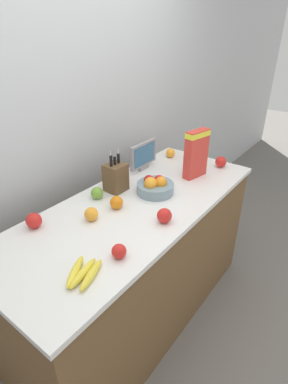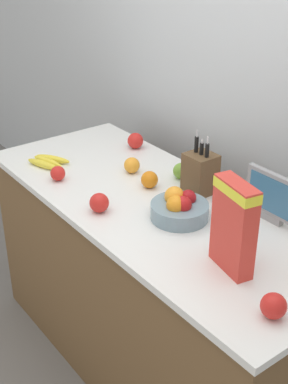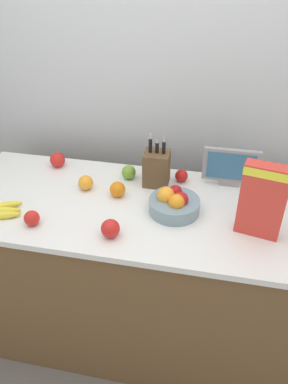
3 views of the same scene
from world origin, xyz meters
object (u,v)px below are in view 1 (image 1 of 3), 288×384
Objects in this scene: fruit_bowl at (155,186)px; orange_front_right at (191,153)px; apple_near_bananas at (119,251)px; banana_bunch at (83,273)px; apple_rear at (221,162)px; small_monitor at (143,155)px; orange_mid_right at (91,214)px; orange_back_center at (170,153)px; orange_front_center at (116,203)px; apple_front at (34,221)px; knife_block at (116,177)px; apple_by_knife_block at (164,216)px; apple_rightmost at (123,177)px; apple_leftmost at (97,193)px; cereal_box at (196,152)px.

fruit_bowl reaches higher than orange_front_right.
apple_near_bananas is 1.28m from orange_front_right.
apple_rear reaches higher than banana_bunch.
small_monitor is at bearing 30.81° from apple_near_bananas.
orange_mid_right is at bearing 166.81° from apple_rear.
orange_back_center is 0.16m from orange_front_right.
banana_bunch is 2.80× the size of orange_front_center.
knife_block is at bearing -6.39° from apple_front.
apple_rear is 0.27m from orange_front_right.
apple_by_knife_block is at bearing -149.24° from orange_back_center.
apple_near_bananas is (-0.48, -0.44, -0.06)m from knife_block.
apple_by_knife_block reaches higher than apple_rightmost.
orange_back_center reaches higher than apple_near_bananas.
knife_block is 0.77m from orange_front_right.
apple_rear is at bearing -23.95° from apple_leftmost.
apple_rightmost is 0.80× the size of apple_front.
knife_block is 0.65m from apple_near_bananas.
fruit_bowl reaches higher than apple_front.
orange_front_right reaches higher than apple_rightmost.
apple_leftmost is at bearing 94.27° from apple_by_knife_block.
apple_front is at bearing 178.62° from apple_rightmost.
orange_back_center is at bearing 22.09° from apple_near_bananas.
apple_rightmost is at bearing 177.86° from orange_back_center.
banana_bunch is (-1.15, -0.10, -0.16)m from cereal_box.
fruit_bowl is at bearing -13.50° from orange_front_center.
apple_by_knife_block reaches higher than orange_mid_right.
orange_front_right is at bearing -8.50° from knife_block.
apple_rear is 0.87m from apple_by_knife_block.
apple_near_bananas is 0.35m from orange_mid_right.
apple_near_bananas is at bearing -149.19° from small_monitor.
cereal_box is at bearing -31.51° from knife_block.
knife_block is 3.38× the size of apple_front.
apple_near_bananas is at bearing -136.71° from orange_front_center.
apple_front is 0.94× the size of orange_front_right.
apple_rear is (0.26, -0.08, -0.14)m from cereal_box.
knife_block is 3.65× the size of orange_front_center.
knife_block is at bearing 31.53° from banana_bunch.
fruit_bowl is 3.54× the size of apple_rightmost.
apple_by_knife_block is (-0.48, -0.51, -0.07)m from small_monitor.
orange_front_right is (1.33, -0.18, 0.00)m from apple_front.
banana_bunch is at bearing -152.96° from orange_front_center.
orange_front_center is at bearing -177.65° from orange_front_right.
apple_front is at bearing 140.57° from orange_mid_right.
apple_leftmost is (-0.28, -0.03, 0.00)m from apple_rightmost.
knife_block is at bearing -171.12° from small_monitor.
orange_front_center is at bearing 99.40° from apple_by_knife_block.
knife_block is 3.44× the size of apple_by_knife_block.
apple_by_knife_block is 0.36m from apple_near_bananas.
apple_leftmost is 0.97× the size of orange_front_center.
small_monitor is 0.98m from apple_near_bananas.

